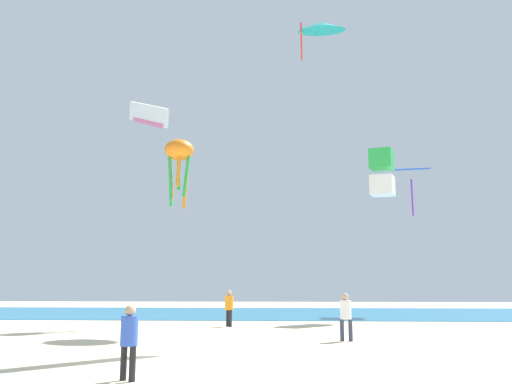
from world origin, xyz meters
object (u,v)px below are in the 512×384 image
(person_leftmost, at_px, (129,336))
(person_central, at_px, (346,313))
(kite_box_green, at_px, (382,173))
(kite_delta_teal, at_px, (321,27))
(kite_diamond_blue, at_px, (411,172))
(person_near_tent, at_px, (229,305))
(kite_octopus_orange, at_px, (179,154))
(kite_parafoil_white, at_px, (148,115))

(person_leftmost, xyz_separation_m, person_central, (5.81, 8.73, 0.09))
(person_central, distance_m, kite_box_green, 15.82)
(kite_box_green, xyz_separation_m, kite_delta_teal, (-3.99, -3.92, 8.32))
(person_leftmost, xyz_separation_m, kite_diamond_blue, (13.34, 28.25, 9.87))
(person_near_tent, xyz_separation_m, kite_delta_teal, (5.29, 2.08, 16.58))
(person_leftmost, bearing_deg, person_near_tent, 120.31)
(kite_box_green, bearing_deg, kite_diamond_blue, 172.49)
(kite_diamond_blue, xyz_separation_m, kite_delta_teal, (-7.49, -10.59, 6.83))
(person_central, height_order, kite_diamond_blue, kite_diamond_blue)
(kite_box_green, relative_size, kite_octopus_orange, 0.78)
(kite_box_green, height_order, kite_octopus_orange, kite_box_green)
(person_near_tent, height_order, kite_octopus_orange, kite_octopus_orange)
(kite_diamond_blue, relative_size, kite_box_green, 1.30)
(person_near_tent, relative_size, kite_octopus_orange, 0.47)
(person_leftmost, xyz_separation_m, kite_octopus_orange, (-2.47, 16.43, 8.51))
(kite_box_green, xyz_separation_m, kite_octopus_orange, (-12.31, -5.14, 0.12))
(person_central, xyz_separation_m, kite_diamond_blue, (7.53, 19.52, 9.79))
(person_leftmost, relative_size, kite_delta_teal, 0.54)
(person_central, relative_size, kite_diamond_blue, 0.45)
(kite_delta_teal, bearing_deg, person_near_tent, -155.99)
(person_central, relative_size, kite_box_green, 0.59)
(kite_diamond_blue, distance_m, kite_parafoil_white, 21.06)
(person_near_tent, distance_m, person_leftmost, 15.59)
(person_near_tent, xyz_separation_m, kite_parafoil_white, (-7.74, 11.11, 14.27))
(kite_diamond_blue, height_order, kite_delta_teal, kite_delta_teal)
(person_leftmost, height_order, kite_box_green, kite_box_green)
(person_near_tent, distance_m, kite_octopus_orange, 8.96)
(person_near_tent, distance_m, kite_delta_teal, 17.53)
(kite_parafoil_white, bearing_deg, person_near_tent, -18.03)
(kite_box_green, xyz_separation_m, kite_parafoil_white, (-17.02, 5.11, 6.00))
(kite_box_green, bearing_deg, person_leftmost, -4.41)
(person_leftmost, bearing_deg, person_central, 88.74)
(kite_delta_teal, distance_m, kite_parafoil_white, 16.02)
(person_near_tent, xyz_separation_m, person_leftmost, (-0.56, -15.58, -0.12))
(person_central, bearing_deg, kite_delta_teal, 97.44)
(person_leftmost, xyz_separation_m, kite_box_green, (9.84, 21.57, 8.39))
(person_leftmost, distance_m, kite_diamond_blue, 32.76)
(kite_octopus_orange, bearing_deg, person_central, 35.89)
(person_leftmost, relative_size, kite_diamond_blue, 0.42)
(person_near_tent, relative_size, kite_delta_teal, 0.60)
(person_near_tent, distance_m, kite_diamond_blue, 20.47)
(kite_delta_teal, xyz_separation_m, kite_octopus_orange, (-8.32, -1.23, -8.19))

